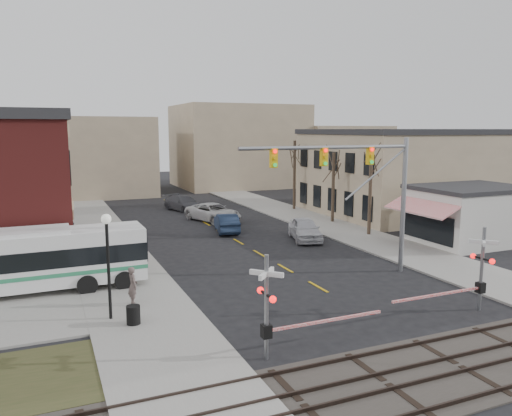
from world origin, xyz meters
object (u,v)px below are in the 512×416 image
at_px(rr_crossing_west, 277,307).
at_px(car_a, 305,229).
at_px(rr_crossing_east, 475,271).
at_px(car_b, 227,223).
at_px(pedestrian_far, 96,262).
at_px(car_d, 184,203).
at_px(trash_bin, 133,315).
at_px(car_c, 213,212).
at_px(pedestrian_near, 133,286).
at_px(street_lamp, 107,245).
at_px(transit_bus, 19,261).
at_px(traffic_signal_mast, 364,178).

bearing_deg(rr_crossing_west, car_a, 58.34).
relative_size(rr_crossing_east, car_b, 1.18).
bearing_deg(rr_crossing_west, pedestrian_far, 111.60).
distance_m(car_a, car_d, 18.12).
distance_m(trash_bin, car_c, 25.26).
bearing_deg(car_a, pedestrian_near, -129.55).
relative_size(trash_bin, car_a, 0.16).
height_order(street_lamp, car_b, street_lamp).
xyz_separation_m(car_b, pedestrian_near, (-10.17, -14.96, 0.27)).
bearing_deg(transit_bus, trash_bin, -54.66).
height_order(trash_bin, car_c, car_c).
bearing_deg(traffic_signal_mast, pedestrian_far, 158.33).
xyz_separation_m(rr_crossing_west, trash_bin, (-4.43, 5.12, -1.44)).
height_order(traffic_signal_mast, rr_crossing_west, traffic_signal_mast).
bearing_deg(car_d, pedestrian_near, -127.02).
height_order(transit_bus, trash_bin, transit_bus).
height_order(transit_bus, rr_crossing_east, rr_crossing_east).
height_order(street_lamp, car_d, street_lamp).
relative_size(traffic_signal_mast, rr_crossing_west, 1.89).
bearing_deg(traffic_signal_mast, pedestrian_near, 179.45).
relative_size(rr_crossing_west, car_b, 1.18).
height_order(car_d, pedestrian_far, pedestrian_far).
height_order(rr_crossing_west, car_d, rr_crossing_west).
bearing_deg(trash_bin, traffic_signal_mast, 10.05).
xyz_separation_m(car_d, pedestrian_near, (-9.78, -27.19, 0.26)).
height_order(car_b, car_d, car_d).
bearing_deg(trash_bin, pedestrian_far, 95.46).
distance_m(trash_bin, car_d, 31.40).
distance_m(trash_bin, car_b, 20.42).
xyz_separation_m(traffic_signal_mast, pedestrian_far, (-14.17, 5.63, -4.82)).
xyz_separation_m(rr_crossing_west, pedestrian_far, (-5.20, 13.12, -1.02)).
xyz_separation_m(traffic_signal_mast, car_b, (-2.83, 15.09, -4.99)).
bearing_deg(car_c, rr_crossing_east, -102.30).
relative_size(car_c, car_d, 1.09).
height_order(car_a, car_d, car_a).
relative_size(rr_crossing_west, trash_bin, 6.88).
height_order(car_b, car_c, car_c).
relative_size(rr_crossing_east, street_lamp, 1.18).
relative_size(traffic_signal_mast, pedestrian_near, 5.70).
xyz_separation_m(rr_crossing_west, street_lamp, (-5.26, 6.15, 1.49)).
xyz_separation_m(traffic_signal_mast, rr_crossing_east, (1.56, -6.78, -3.80)).
distance_m(rr_crossing_east, trash_bin, 15.66).
height_order(rr_crossing_east, car_b, rr_crossing_east).
distance_m(traffic_signal_mast, pedestrian_near, 13.83).
distance_m(car_d, pedestrian_far, 24.30).
relative_size(rr_crossing_west, pedestrian_far, 3.38).
distance_m(car_c, pedestrian_near, 22.84).
relative_size(transit_bus, rr_crossing_west, 2.24).
height_order(street_lamp, car_c, street_lamp).
relative_size(car_b, car_c, 0.80).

